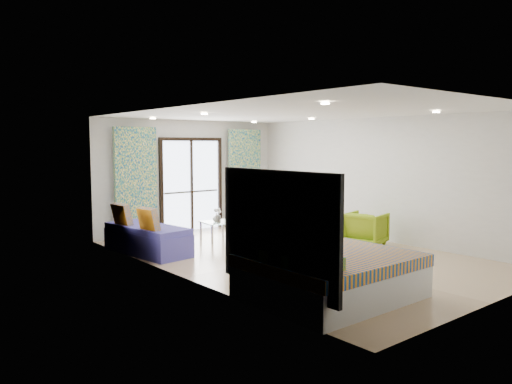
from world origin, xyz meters
TOP-DOWN VIEW (x-y plane):
  - floor at (0.00, 0.00)m, footprint 5.00×7.50m
  - ceiling at (0.00, 0.00)m, footprint 5.00×7.50m
  - wall_back at (0.00, 3.75)m, footprint 5.00×0.01m
  - wall_front at (0.00, -3.75)m, footprint 5.00×0.01m
  - wall_left at (-2.50, 0.00)m, footprint 0.01×7.50m
  - wall_right at (2.50, 0.00)m, footprint 0.01×7.50m
  - balcony_door at (0.00, 3.72)m, footprint 1.76×0.08m
  - balcony_rail at (0.00, 3.73)m, footprint 1.52×0.03m
  - curtain_left at (-1.55, 3.57)m, footprint 1.00×0.10m
  - curtain_right at (1.55, 3.57)m, footprint 1.00×0.10m
  - downlight_a at (-1.40, -2.00)m, footprint 0.12×0.12m
  - downlight_b at (1.40, -2.00)m, footprint 0.12×0.12m
  - downlight_c at (-1.40, 1.00)m, footprint 0.12×0.12m
  - downlight_d at (1.40, 1.00)m, footprint 0.12×0.12m
  - downlight_e at (-1.40, 3.00)m, footprint 0.12×0.12m
  - downlight_f at (1.40, 3.00)m, footprint 0.12×0.12m
  - headboard at (-2.46, -2.20)m, footprint 0.06×2.10m
  - switch_plate at (-2.47, -0.95)m, footprint 0.02×0.10m
  - bed at (-1.48, -2.20)m, footprint 2.20×1.80m
  - daybed_left at (-2.12, 1.98)m, footprint 0.99×2.03m
  - daybed_right at (2.12, 2.49)m, footprint 0.70×1.71m
  - coffee_table at (-0.31, 2.17)m, footprint 0.71×0.71m
  - vase at (-0.33, 2.17)m, footprint 0.22×0.22m
  - armchair at (1.78, -0.24)m, footprint 0.87×0.91m

SIDE VIEW (x-z plane):
  - floor at x=0.00m, z-range -0.01..0.01m
  - daybed_right at x=2.12m, z-range -0.16..0.68m
  - daybed_left at x=-2.12m, z-range -0.18..0.78m
  - bed at x=-1.48m, z-range -0.06..0.70m
  - coffee_table at x=-0.31m, z-range 0.01..0.74m
  - armchair at x=1.78m, z-range 0.00..0.77m
  - vase at x=-0.33m, z-range 0.42..0.60m
  - balcony_rail at x=0.00m, z-range 0.93..0.97m
  - headboard at x=-2.46m, z-range 0.30..1.80m
  - switch_plate at x=-2.47m, z-range 1.00..1.10m
  - curtain_left at x=-1.55m, z-range 0.00..2.50m
  - curtain_right at x=1.55m, z-range 0.00..2.50m
  - balcony_door at x=0.00m, z-range 0.12..2.40m
  - wall_back at x=0.00m, z-range 0.00..2.70m
  - wall_front at x=0.00m, z-range 0.00..2.70m
  - wall_left at x=-2.50m, z-range 0.00..2.70m
  - wall_right at x=2.50m, z-range 0.00..2.70m
  - downlight_a at x=-1.40m, z-range 2.66..2.68m
  - downlight_b at x=1.40m, z-range 2.66..2.68m
  - downlight_c at x=-1.40m, z-range 2.66..2.68m
  - downlight_d at x=1.40m, z-range 2.66..2.68m
  - downlight_e at x=-1.40m, z-range 2.66..2.68m
  - downlight_f at x=1.40m, z-range 2.66..2.68m
  - ceiling at x=0.00m, z-range 2.70..2.71m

